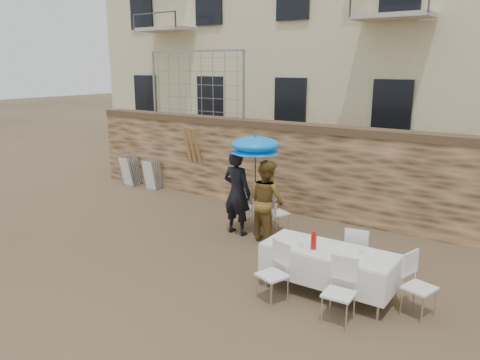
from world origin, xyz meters
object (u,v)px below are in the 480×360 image
Objects in this scene: soda_bottle at (314,241)px; couple_chair_right at (277,212)px; table_chair_back at (358,253)px; chair_stack_right at (156,173)px; woman_dress at (267,201)px; banquet_table at (329,251)px; couple_chair_left at (251,206)px; table_chair_side at (420,286)px; chair_stack_left at (135,169)px; man_suit at (237,192)px; umbrella at (255,148)px; table_chair_front_left at (272,273)px; table_chair_front_right at (339,292)px.

couple_chair_right is at bearing 131.09° from soda_bottle.
soda_bottle is at bearing 59.42° from table_chair_back.
chair_stack_right is at bearing -27.21° from table_chair_back.
woman_dress is 2.54m from banquet_table.
couple_chair_left and couple_chair_right have the same top height.
couple_chair_left is 1.00× the size of table_chair_side.
man_suit is at bearing -20.02° from chair_stack_left.
umbrella is (0.40, 0.10, 1.01)m from man_suit.
table_chair_front_left is at bearing -29.20° from chair_stack_left.
table_chair_side is 1.04× the size of chair_stack_left.
couple_chair_left and table_chair_back have the same top height.
umbrella reaches higher than table_chair_front_right.
chair_stack_left is (-9.37, 3.27, -0.02)m from table_chair_side.
umbrella is at bearing 84.95° from table_chair_side.
banquet_table is (2.81, -2.04, 0.25)m from couple_chair_left.
soda_bottle is (1.86, -1.64, 0.04)m from woman_dress.
umbrella is 2.15× the size of couple_chair_left.
banquet_table is at bearing 160.03° from couple_chair_right.
banquet_table is at bearing 120.78° from table_chair_front_right.
woman_dress is at bearing 138.60° from soda_bottle.
couple_chair_right is 2.94m from banquet_table.
table_chair_front_left is at bearing 54.95° from table_chair_back.
table_chair_front_right is at bearing -56.31° from banquet_table.
couple_chair_right is 3.69× the size of soda_bottle.
woman_dress is 1.01m from couple_chair_left.
table_chair_side is (4.21, -1.39, -0.46)m from man_suit.
chair_stack_left is (-8.47, 4.12, -0.02)m from table_chair_front_right.
table_chair_back is at bearing 175.85° from couple_chair_right.
umbrella is 2.15× the size of table_chair_front_right.
couple_chair_left is at bearing -87.66° from man_suit.
table_chair_side is at bearing 175.15° from couple_chair_right.
soda_bottle reaches higher than couple_chair_left.
couple_chair_left is 1.00× the size of table_chair_front_left.
woman_dress reaches higher than soda_bottle.
chair_stack_left is at bearing -25.21° from table_chair_back.
umbrella is at bearing -20.91° from chair_stack_right.
couple_chair_right is (0.70, 0.00, 0.00)m from couple_chair_left.
man_suit is at bearing -165.96° from umbrella.
soda_bottle is (2.21, -1.74, -1.04)m from umbrella.
woman_dress is at bearing -20.57° from chair_stack_right.
soda_bottle is at bearing -24.37° from chair_stack_left.
umbrella is 2.15× the size of table_chair_front_left.
table_chair_back is (0.40, 0.95, -0.43)m from soda_bottle.
chair_stack_left is at bearing 151.16° from table_chair_front_right.
man_suit is at bearing 153.85° from table_chair_front_left.
table_chair_side is at bearing -19.23° from chair_stack_left.
table_chair_front_left is (2.21, -2.79, 0.00)m from couple_chair_left.
banquet_table is 0.99m from table_chair_front_left.
couple_chair_right is at bearing -35.96° from table_chair_back.
umbrella reaches higher than soda_bottle.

